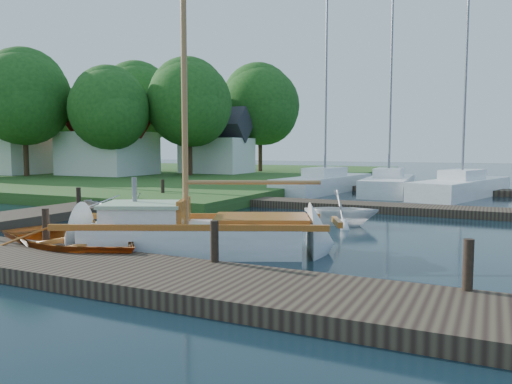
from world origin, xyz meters
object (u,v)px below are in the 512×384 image
at_px(mooring_post_5, 163,188).
at_px(dinghy, 73,236).
at_px(tender_b, 341,206).
at_px(tree_4, 137,104).
at_px(mooring_post_4, 79,199).
at_px(tree_7, 261,105).
at_px(tree_3, 190,103).
at_px(tender_a, 129,202).
at_px(mooring_post_1, 46,226).
at_px(marina_boat_0, 325,182).
at_px(marina_boat_1, 389,183).
at_px(mooring_post_2, 215,241).
at_px(tree_2, 110,108).
at_px(tree_5, 53,116).
at_px(tree_1, 24,97).
at_px(sailboat, 201,238).
at_px(mooring_post_3, 468,265).
at_px(marina_boat_2, 462,186).
at_px(house_b, 11,145).
at_px(house_c, 217,147).
at_px(house_a, 108,142).

distance_m(mooring_post_5, dinghy, 10.71).
height_order(tender_b, tree_4, tree_4).
xyz_separation_m(mooring_post_4, tree_7, (-5.00, 26.05, 5.50)).
xyz_separation_m(mooring_post_4, tree_3, (-7.00, 18.05, 5.11)).
bearing_deg(tree_7, tender_a, -76.67).
distance_m(mooring_post_1, marina_boat_0, 19.01).
bearing_deg(marina_boat_1, mooring_post_2, 177.13).
height_order(tree_3, tree_4, tree_4).
distance_m(tree_2, tree_5, 13.42).
distance_m(dinghy, tree_1, 27.85).
bearing_deg(sailboat, mooring_post_2, -76.61).
bearing_deg(marina_boat_0, marina_boat_1, -72.56).
height_order(mooring_post_2, mooring_post_3, same).
xyz_separation_m(mooring_post_3, marina_boat_0, (-8.33, 19.00, -0.14)).
bearing_deg(sailboat, tree_5, 117.87).
relative_size(dinghy, marina_boat_1, 0.40).
height_order(marina_boat_2, tree_5, marina_boat_2).
relative_size(mooring_post_2, tender_a, 0.19).
relative_size(mooring_post_2, mooring_post_4, 1.00).
height_order(house_b, house_c, house_b).
height_order(mooring_post_1, tender_a, mooring_post_1).
relative_size(mooring_post_1, tree_5, 0.10).
bearing_deg(house_b, house_c, 29.74).
relative_size(mooring_post_5, tree_7, 0.09).
xyz_separation_m(marina_boat_2, house_c, (-18.87, 7.76, 2.02)).
bearing_deg(house_c, tree_4, 179.64).
relative_size(house_c, tree_1, 0.57).
distance_m(tree_1, tree_5, 10.02).
relative_size(house_a, tree_7, 0.67).
bearing_deg(tree_5, mooring_post_4, -41.08).
distance_m(dinghy, marina_boat_0, 18.70).
distance_m(dinghy, tender_a, 7.51).
relative_size(mooring_post_2, house_b, 0.14).
distance_m(tree_3, tree_7, 8.26).
xyz_separation_m(mooring_post_4, tree_2, (-11.00, 14.05, 4.55)).
relative_size(tender_a, tree_2, 0.53).
distance_m(dinghy, house_a, 27.24).
bearing_deg(mooring_post_1, tree_1, 140.92).
height_order(dinghy, tree_4, tree_4).
distance_m(dinghy, tree_3, 26.06).
distance_m(marina_boat_1, house_a, 21.30).
height_order(house_a, tree_7, tree_7).
relative_size(mooring_post_1, tree_7, 0.09).
bearing_deg(mooring_post_5, marina_boat_0, 62.59).
xyz_separation_m(mooring_post_3, tender_a, (-12.25, 6.80, -0.27)).
distance_m(house_c, tree_4, 8.85).
distance_m(mooring_post_4, marina_boat_2, 18.54).
relative_size(dinghy, tree_4, 0.46).
relative_size(mooring_post_2, tree_4, 0.08).
bearing_deg(mooring_post_2, tree_1, 146.23).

